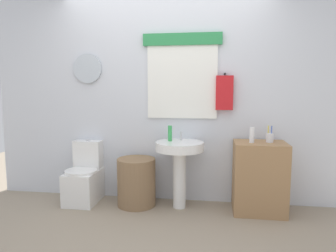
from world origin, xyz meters
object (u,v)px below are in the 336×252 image
object	(u,v)px
wooden_cabinet	(259,177)
soap_bottle	(170,133)
lotion_bottle	(252,135)
toilet	(85,178)
laundry_hamper	(136,182)
toothbrush_cup	(270,138)
pedestal_sink	(180,157)

from	to	relation	value
wooden_cabinet	soap_bottle	bearing A→B (deg)	177.19
soap_bottle	lotion_bottle	xyz separation A→B (m)	(0.92, -0.09, 0.01)
toilet	laundry_hamper	xyz separation A→B (m)	(0.67, -0.04, -0.00)
laundry_hamper	lotion_bottle	size ratio (longest dim) A/B	3.30
wooden_cabinet	toilet	bearing A→B (deg)	179.03
lotion_bottle	toothbrush_cup	bearing A→B (deg)	16.76
pedestal_sink	lotion_bottle	xyz separation A→B (m)	(0.80, -0.04, 0.28)
toilet	pedestal_sink	distance (m)	1.22
lotion_bottle	laundry_hamper	bearing A→B (deg)	178.26
laundry_hamper	wooden_cabinet	xyz separation A→B (m)	(1.42, 0.00, 0.12)
laundry_hamper	pedestal_sink	size ratio (longest dim) A/B	0.72
laundry_hamper	lotion_bottle	bearing A→B (deg)	-1.74
toilet	toothbrush_cup	bearing A→B (deg)	-0.40
toilet	lotion_bottle	size ratio (longest dim) A/B	4.41
laundry_hamper	toothbrush_cup	distance (m)	1.62
pedestal_sink	soap_bottle	distance (m)	0.30
pedestal_sink	laundry_hamper	bearing A→B (deg)	180.00
toilet	pedestal_sink	bearing A→B (deg)	-1.71
toilet	lotion_bottle	bearing A→B (deg)	-2.17
toilet	wooden_cabinet	size ratio (longest dim) A/B	0.95
pedestal_sink	lotion_bottle	world-z (taller)	lotion_bottle
pedestal_sink	wooden_cabinet	bearing A→B (deg)	0.00
laundry_hamper	pedestal_sink	world-z (taller)	pedestal_sink
lotion_bottle	wooden_cabinet	bearing A→B (deg)	21.91
lotion_bottle	toothbrush_cup	world-z (taller)	toothbrush_cup
toothbrush_cup	toilet	bearing A→B (deg)	179.60
pedestal_sink	soap_bottle	world-z (taller)	soap_bottle
pedestal_sink	toothbrush_cup	bearing A→B (deg)	1.14
laundry_hamper	wooden_cabinet	distance (m)	1.42
pedestal_sink	lotion_bottle	bearing A→B (deg)	-2.86
toilet	soap_bottle	world-z (taller)	soap_bottle
pedestal_sink	toothbrush_cup	xyz separation A→B (m)	(1.00, 0.02, 0.25)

